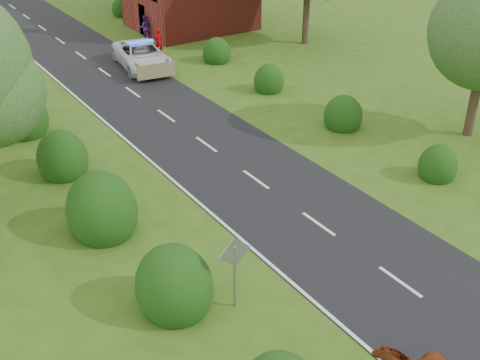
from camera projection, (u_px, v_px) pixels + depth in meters
ground at (400, 282)px, 19.17m from camera, size 120.00×120.00×0.00m
road at (175, 123)px, 30.02m from camera, size 6.00×70.00×0.02m
road_markings at (166, 145)px, 27.74m from camera, size 4.96×70.00×0.01m
hedgerow_left at (71, 171)px, 24.11m from camera, size 2.75×50.41×3.00m
hedgerow_right at (327, 108)px, 30.21m from camera, size 2.10×45.78×2.10m
road_sign at (235, 262)px, 17.39m from camera, size 1.06×0.08×2.53m
police_van at (142, 56)px, 36.89m from camera, size 3.42×6.00×1.71m
pedestrian_red at (159, 41)px, 39.38m from camera, size 0.69×0.54×1.67m
pedestrian_purple at (145, 27)px, 42.24m from camera, size 1.02×0.92×1.72m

